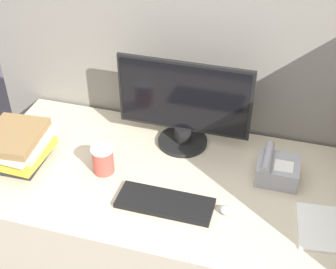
{
  "coord_description": "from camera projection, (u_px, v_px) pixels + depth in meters",
  "views": [
    {
      "loc": [
        0.43,
        -1.01,
        2.09
      ],
      "look_at": [
        0.01,
        0.44,
        0.96
      ],
      "focal_mm": 50.0,
      "sensor_mm": 36.0,
      "label": 1
    }
  ],
  "objects": [
    {
      "name": "cubicle_panel_rear",
      "position": [
        188.0,
        123.0,
        2.33
      ],
      "size": [
        2.01,
        0.04,
        1.49
      ],
      "color": "gray",
      "rests_on": "ground_plane"
    },
    {
      "name": "book_stack",
      "position": [
        18.0,
        146.0,
        2.01
      ],
      "size": [
        0.26,
        0.3,
        0.15
      ],
      "color": "#262628",
      "rests_on": "desk"
    },
    {
      "name": "keyboard",
      "position": [
        165.0,
        203.0,
        1.83
      ],
      "size": [
        0.38,
        0.14,
        0.02
      ],
      "color": "black",
      "rests_on": "desk"
    },
    {
      "name": "desk_telephone",
      "position": [
        277.0,
        169.0,
        1.94
      ],
      "size": [
        0.17,
        0.18,
        0.12
      ],
      "color": "#99999E",
      "rests_on": "desk"
    },
    {
      "name": "mouse",
      "position": [
        227.0,
        210.0,
        1.79
      ],
      "size": [
        0.06,
        0.04,
        0.03
      ],
      "color": "silver",
      "rests_on": "desk"
    },
    {
      "name": "coffee_cup",
      "position": [
        103.0,
        160.0,
        1.97
      ],
      "size": [
        0.1,
        0.1,
        0.12
      ],
      "color": "#BF4C3F",
      "rests_on": "desk"
    },
    {
      "name": "desk",
      "position": [
        163.0,
        237.0,
        2.21
      ],
      "size": [
        1.61,
        0.81,
        0.77
      ],
      "color": "beige",
      "rests_on": "ground_plane"
    },
    {
      "name": "paper_pile",
      "position": [
        324.0,
        228.0,
        1.74
      ],
      "size": [
        0.22,
        0.25,
        0.01
      ],
      "color": "white",
      "rests_on": "desk"
    },
    {
      "name": "monitor",
      "position": [
        184.0,
        108.0,
        2.05
      ],
      "size": [
        0.59,
        0.23,
        0.42
      ],
      "color": "black",
      "rests_on": "desk"
    }
  ]
}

